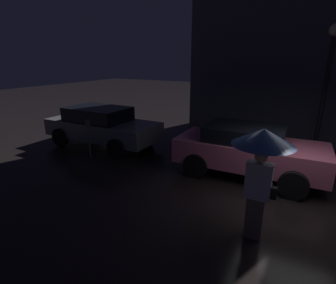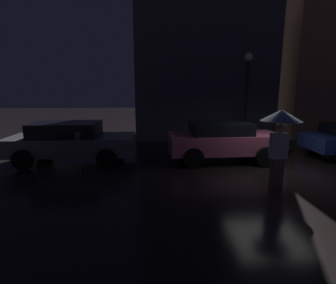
{
  "view_description": "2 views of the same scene",
  "coord_description": "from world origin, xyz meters",
  "px_view_note": "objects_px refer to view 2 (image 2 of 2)",
  "views": [
    {
      "loc": [
        0.03,
        -5.99,
        3.26
      ],
      "look_at": [
        -3.2,
        -0.09,
        1.11
      ],
      "focal_mm": 28.0,
      "sensor_mm": 36.0,
      "label": 1
    },
    {
      "loc": [
        -3.91,
        -8.17,
        2.68
      ],
      "look_at": [
        -3.5,
        -0.33,
        1.08
      ],
      "focal_mm": 28.0,
      "sensor_mm": 36.0,
      "label": 2
    }
  ],
  "objects_px": {
    "parked_car_grey": "(71,141)",
    "pedestrian_with_umbrella": "(280,127)",
    "parked_car_pink": "(223,140)",
    "parking_meter": "(78,148)",
    "street_lamp_near": "(247,86)"
  },
  "relations": [
    {
      "from": "parked_car_pink",
      "to": "street_lamp_near",
      "type": "relative_size",
      "value": 0.97
    },
    {
      "from": "parked_car_pink",
      "to": "street_lamp_near",
      "type": "bearing_deg",
      "value": 54.71
    },
    {
      "from": "parked_car_pink",
      "to": "parked_car_grey",
      "type": "bearing_deg",
      "value": 176.75
    },
    {
      "from": "pedestrian_with_umbrella",
      "to": "street_lamp_near",
      "type": "distance_m",
      "value": 5.59
    },
    {
      "from": "parked_car_grey",
      "to": "pedestrian_with_umbrella",
      "type": "bearing_deg",
      "value": -24.7
    },
    {
      "from": "parked_car_grey",
      "to": "pedestrian_with_umbrella",
      "type": "xyz_separation_m",
      "value": [
        6.39,
        -2.91,
        0.9
      ]
    },
    {
      "from": "pedestrian_with_umbrella",
      "to": "parked_car_pink",
      "type": "bearing_deg",
      "value": 105.02
    },
    {
      "from": "parked_car_pink",
      "to": "pedestrian_with_umbrella",
      "type": "distance_m",
      "value": 3.03
    },
    {
      "from": "parked_car_pink",
      "to": "street_lamp_near",
      "type": "height_order",
      "value": "street_lamp_near"
    },
    {
      "from": "pedestrian_with_umbrella",
      "to": "street_lamp_near",
      "type": "height_order",
      "value": "street_lamp_near"
    },
    {
      "from": "parked_car_grey",
      "to": "parked_car_pink",
      "type": "relative_size",
      "value": 1.08
    },
    {
      "from": "parked_car_pink",
      "to": "parking_meter",
      "type": "height_order",
      "value": "parked_car_pink"
    },
    {
      "from": "parking_meter",
      "to": "street_lamp_near",
      "type": "height_order",
      "value": "street_lamp_near"
    },
    {
      "from": "parked_car_grey",
      "to": "parked_car_pink",
      "type": "xyz_separation_m",
      "value": [
        5.62,
        -0.13,
        -0.0
      ]
    },
    {
      "from": "parked_car_pink",
      "to": "parking_meter",
      "type": "bearing_deg",
      "value": -168.68
    }
  ]
}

